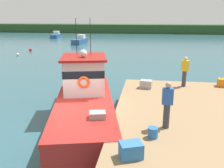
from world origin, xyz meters
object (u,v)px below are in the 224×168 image
(main_fishing_boat, at_px, (85,99))
(moored_boat_outer_mooring, at_px, (81,40))
(deckhand_further_back, at_px, (185,71))
(moored_boat_mid_harbor, at_px, (56,35))
(crate_stack_mid_dock, at_px, (223,83))
(deckhand_by_the_boat, at_px, (167,104))
(crate_single_by_cleat, at_px, (146,84))
(mooring_buoy_outer, at_px, (30,50))
(bait_bucket, at_px, (153,133))
(crate_stack_near_edge, at_px, (131,150))
(mooring_buoy_inshore, at_px, (18,54))

(main_fishing_boat, relative_size, moored_boat_outer_mooring, 1.65)
(main_fishing_boat, bearing_deg, deckhand_further_back, 24.57)
(moored_boat_mid_harbor, bearing_deg, moored_boat_outer_mooring, -49.99)
(crate_stack_mid_dock, xyz_separation_m, deckhand_by_the_boat, (-3.42, -5.50, 0.65))
(crate_single_by_cleat, relative_size, deckhand_by_the_boat, 0.37)
(moored_boat_mid_harbor, bearing_deg, mooring_buoy_outer, -78.79)
(deckhand_by_the_boat, bearing_deg, crate_stack_mid_dock, 58.13)
(bait_bucket, relative_size, deckhand_by_the_boat, 0.21)
(crate_stack_near_edge, xyz_separation_m, mooring_buoy_outer, (-16.13, 26.29, -1.20))
(crate_single_by_cleat, xyz_separation_m, mooring_buoy_outer, (-16.47, 19.71, -1.19))
(crate_stack_near_edge, relative_size, mooring_buoy_inshore, 1.63)
(moored_boat_outer_mooring, bearing_deg, crate_stack_near_edge, -72.37)
(main_fishing_boat, relative_size, mooring_buoy_inshore, 27.11)
(crate_stack_near_edge, bearing_deg, main_fishing_boat, 117.70)
(crate_stack_mid_dock, height_order, deckhand_further_back, deckhand_further_back)
(crate_single_by_cleat, relative_size, mooring_buoy_outer, 1.36)
(main_fishing_boat, bearing_deg, mooring_buoy_inshore, 127.47)
(crate_single_by_cleat, distance_m, deckhand_further_back, 2.20)
(deckhand_by_the_boat, distance_m, deckhand_further_back, 5.37)
(deckhand_by_the_boat, relative_size, moored_boat_outer_mooring, 0.27)
(crate_single_by_cleat, relative_size, mooring_buoy_inshore, 1.63)
(crate_stack_mid_dock, xyz_separation_m, mooring_buoy_outer, (-20.61, 18.82, -1.19))
(deckhand_further_back, bearing_deg, mooring_buoy_outer, 134.05)
(moored_boat_outer_mooring, height_order, mooring_buoy_inshore, moored_boat_outer_mooring)
(main_fishing_boat, xyz_separation_m, deckhand_further_back, (4.94, 2.26, 1.05))
(main_fishing_boat, xyz_separation_m, crate_stack_mid_dock, (7.07, 2.55, 0.41))
(deckhand_by_the_boat, xyz_separation_m, mooring_buoy_outer, (-17.19, 24.32, -1.84))
(deckhand_by_the_boat, bearing_deg, crate_stack_near_edge, -118.26)
(mooring_buoy_inshore, height_order, mooring_buoy_outer, mooring_buoy_outer)
(bait_bucket, height_order, moored_boat_outer_mooring, bait_bucket)
(main_fishing_boat, bearing_deg, bait_bucket, -49.45)
(main_fishing_boat, distance_m, crate_single_by_cleat, 3.38)
(crate_stack_mid_dock, xyz_separation_m, moored_boat_outer_mooring, (-16.17, 29.32, -0.89))
(crate_stack_near_edge, xyz_separation_m, deckhand_further_back, (2.35, 7.19, 0.64))
(deckhand_by_the_boat, xyz_separation_m, mooring_buoy_inshore, (-16.83, 20.15, -1.88))
(crate_single_by_cleat, height_order, deckhand_further_back, deckhand_further_back)
(crate_stack_mid_dock, distance_m, deckhand_by_the_boat, 6.51)
(bait_bucket, distance_m, deckhand_by_the_boat, 1.13)
(bait_bucket, height_order, moored_boat_mid_harbor, bait_bucket)
(crate_stack_near_edge, distance_m, moored_boat_outer_mooring, 38.62)
(crate_stack_near_edge, height_order, deckhand_by_the_boat, deckhand_by_the_boat)
(deckhand_further_back, relative_size, mooring_buoy_outer, 3.71)
(crate_stack_mid_dock, bearing_deg, crate_single_by_cleat, -167.79)
(crate_stack_near_edge, bearing_deg, mooring_buoy_outer, 121.53)
(deckhand_by_the_boat, height_order, mooring_buoy_outer, deckhand_by_the_boat)
(crate_stack_mid_dock, height_order, mooring_buoy_inshore, crate_stack_mid_dock)
(crate_stack_near_edge, bearing_deg, deckhand_by_the_boat, 61.74)
(crate_stack_mid_dock, height_order, crate_stack_near_edge, crate_stack_near_edge)
(deckhand_by_the_boat, bearing_deg, moored_boat_mid_harbor, 115.32)
(deckhand_by_the_boat, height_order, moored_boat_mid_harbor, deckhand_by_the_boat)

